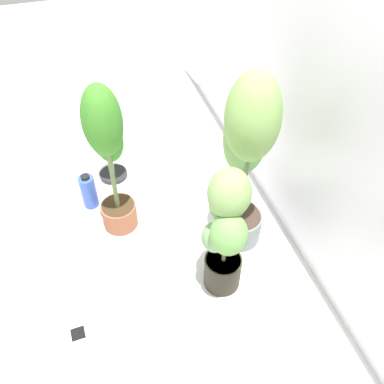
# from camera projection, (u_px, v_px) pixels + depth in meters

# --- Properties ---
(ground_plane) EXTENTS (8.00, 8.00, 0.00)m
(ground_plane) POSITION_uv_depth(u_px,v_px,m) (140.00, 256.00, 2.25)
(ground_plane) COLOR silver
(ground_plane) RESTS_ON ground
(mylar_back_wall) EXTENTS (3.20, 0.01, 2.00)m
(mylar_back_wall) POSITION_uv_depth(u_px,v_px,m) (318.00, 64.00, 1.72)
(mylar_back_wall) COLOR silver
(mylar_back_wall) RESTS_ON ground
(potted_plant_front_left) EXTENTS (0.26, 0.23, 0.92)m
(potted_plant_front_left) POSITION_uv_depth(u_px,v_px,m) (108.00, 151.00, 2.04)
(potted_plant_front_left) COLOR #985539
(potted_plant_front_left) RESTS_ON ground
(potted_plant_back_right) EXTENTS (0.34, 0.27, 0.77)m
(potted_plant_back_right) POSITION_uv_depth(u_px,v_px,m) (225.00, 229.00, 1.82)
(potted_plant_back_right) COLOR #2C281D
(potted_plant_back_right) RESTS_ON ground
(potted_plant_back_center) EXTENTS (0.38, 0.33, 1.03)m
(potted_plant_back_center) POSITION_uv_depth(u_px,v_px,m) (247.00, 148.00, 1.93)
(potted_plant_back_center) COLOR slate
(potted_plant_back_center) RESTS_ON ground
(hygrometer_box) EXTENTS (0.08, 0.08, 0.03)m
(hygrometer_box) POSITION_uv_depth(u_px,v_px,m) (78.00, 335.00, 1.91)
(hygrometer_box) COLOR white
(hygrometer_box) RESTS_ON ground
(floor_fan) EXTENTS (0.20, 0.20, 0.36)m
(floor_fan) POSITION_uv_depth(u_px,v_px,m) (109.00, 148.00, 2.54)
(floor_fan) COLOR #262729
(floor_fan) RESTS_ON ground
(nutrient_bottle) EXTENTS (0.09, 0.09, 0.24)m
(nutrient_bottle) POSITION_uv_depth(u_px,v_px,m) (89.00, 191.00, 2.44)
(nutrient_bottle) COLOR blue
(nutrient_bottle) RESTS_ON ground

